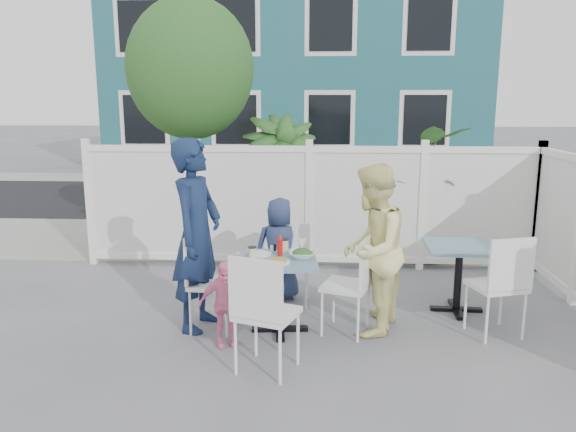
# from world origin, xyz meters

# --- Properties ---
(ground) EXTENTS (80.00, 80.00, 0.00)m
(ground) POSITION_xyz_m (0.00, 0.00, 0.00)
(ground) COLOR slate
(near_sidewalk) EXTENTS (24.00, 2.60, 0.01)m
(near_sidewalk) POSITION_xyz_m (0.00, 3.80, 0.01)
(near_sidewalk) COLOR gray
(near_sidewalk) RESTS_ON ground
(street) EXTENTS (24.00, 5.00, 0.01)m
(street) POSITION_xyz_m (0.00, 7.50, 0.00)
(street) COLOR black
(street) RESTS_ON ground
(far_sidewalk) EXTENTS (24.00, 1.60, 0.01)m
(far_sidewalk) POSITION_xyz_m (0.00, 10.60, 0.01)
(far_sidewalk) COLOR gray
(far_sidewalk) RESTS_ON ground
(building) EXTENTS (11.00, 6.00, 6.00)m
(building) POSITION_xyz_m (-0.50, 14.00, 3.00)
(building) COLOR #206269
(building) RESTS_ON ground
(fence_back) EXTENTS (5.86, 0.08, 1.60)m
(fence_back) POSITION_xyz_m (0.10, 2.40, 0.78)
(fence_back) COLOR white
(fence_back) RESTS_ON ground
(tree) EXTENTS (1.80, 1.62, 3.59)m
(tree) POSITION_xyz_m (-1.60, 3.30, 2.59)
(tree) COLOR #382316
(tree) RESTS_ON ground
(utility_cabinet) EXTENTS (0.69, 0.52, 1.20)m
(utility_cabinet) POSITION_xyz_m (-2.69, 4.00, 0.60)
(utility_cabinet) COLOR gold
(utility_cabinet) RESTS_ON ground
(potted_shrub_a) EXTENTS (1.40, 1.40, 1.97)m
(potted_shrub_a) POSITION_xyz_m (-0.33, 3.10, 0.99)
(potted_shrub_a) COLOR #285020
(potted_shrub_a) RESTS_ON ground
(potted_shrub_b) EXTENTS (1.94, 2.05, 1.79)m
(potted_shrub_b) POSITION_xyz_m (1.63, 3.00, 0.90)
(potted_shrub_b) COLOR #285020
(potted_shrub_b) RESTS_ON ground
(main_table) EXTENTS (0.75, 0.75, 0.73)m
(main_table) POSITION_xyz_m (-0.13, 0.30, 0.56)
(main_table) COLOR #40707D
(main_table) RESTS_ON ground
(spare_table) EXTENTS (0.71, 0.71, 0.72)m
(spare_table) POSITION_xyz_m (1.68, 0.91, 0.55)
(spare_table) COLOR #40707D
(spare_table) RESTS_ON ground
(chair_left) EXTENTS (0.44, 0.46, 0.94)m
(chair_left) POSITION_xyz_m (-0.86, 0.33, 0.55)
(chair_left) COLOR white
(chair_left) RESTS_ON ground
(chair_right) EXTENTS (0.53, 0.54, 0.95)m
(chair_right) POSITION_xyz_m (0.57, 0.29, 0.55)
(chair_right) COLOR white
(chair_right) RESTS_ON ground
(chair_back) EXTENTS (0.39, 0.38, 0.85)m
(chair_back) POSITION_xyz_m (-0.06, 1.12, 0.50)
(chair_back) COLOR white
(chair_back) RESTS_ON ground
(chair_near) EXTENTS (0.58, 0.57, 1.00)m
(chair_near) POSITION_xyz_m (-0.21, -0.57, 0.58)
(chair_near) COLOR white
(chair_near) RESTS_ON ground
(chair_spare) EXTENTS (0.55, 0.54, 0.98)m
(chair_spare) POSITION_xyz_m (1.91, 0.26, 0.57)
(chair_spare) COLOR white
(chair_spare) RESTS_ON ground
(man) EXTENTS (0.58, 0.75, 1.84)m
(man) POSITION_xyz_m (-0.93, 0.38, 0.92)
(man) COLOR #142243
(man) RESTS_ON ground
(woman) EXTENTS (0.82, 0.93, 1.61)m
(woman) POSITION_xyz_m (0.73, 0.36, 0.81)
(woman) COLOR #F5EC4B
(woman) RESTS_ON ground
(boy) EXTENTS (0.58, 0.40, 1.14)m
(boy) POSITION_xyz_m (-0.20, 1.22, 0.57)
(boy) COLOR navy
(boy) RESTS_ON ground
(toddler) EXTENTS (0.51, 0.34, 0.80)m
(toddler) POSITION_xyz_m (-0.60, -0.04, 0.40)
(toddler) COLOR pink
(toddler) RESTS_ON ground
(plate_main) EXTENTS (0.22, 0.22, 0.01)m
(plate_main) POSITION_xyz_m (-0.14, 0.15, 0.73)
(plate_main) COLOR white
(plate_main) RESTS_ON main_table
(plate_side) EXTENTS (0.22, 0.22, 0.02)m
(plate_side) POSITION_xyz_m (-0.33, 0.41, 0.73)
(plate_side) COLOR white
(plate_side) RESTS_ON main_table
(salad_bowl) EXTENTS (0.25, 0.25, 0.06)m
(salad_bowl) POSITION_xyz_m (0.08, 0.33, 0.76)
(salad_bowl) COLOR white
(salad_bowl) RESTS_ON main_table
(coffee_cup_a) EXTENTS (0.07, 0.07, 0.11)m
(coffee_cup_a) POSITION_xyz_m (-0.38, 0.25, 0.78)
(coffee_cup_a) COLOR beige
(coffee_cup_a) RESTS_ON main_table
(coffee_cup_b) EXTENTS (0.08, 0.08, 0.12)m
(coffee_cup_b) POSITION_xyz_m (-0.10, 0.53, 0.78)
(coffee_cup_b) COLOR beige
(coffee_cup_b) RESTS_ON main_table
(ketchup_bottle) EXTENTS (0.05, 0.05, 0.17)m
(ketchup_bottle) POSITION_xyz_m (-0.14, 0.39, 0.81)
(ketchup_bottle) COLOR red
(ketchup_bottle) RESTS_ON main_table
(salt_shaker) EXTENTS (0.03, 0.03, 0.07)m
(salt_shaker) POSITION_xyz_m (-0.23, 0.52, 0.76)
(salt_shaker) COLOR white
(salt_shaker) RESTS_ON main_table
(pepper_shaker) EXTENTS (0.03, 0.03, 0.06)m
(pepper_shaker) POSITION_xyz_m (-0.20, 0.56, 0.76)
(pepper_shaker) COLOR black
(pepper_shaker) RESTS_ON main_table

